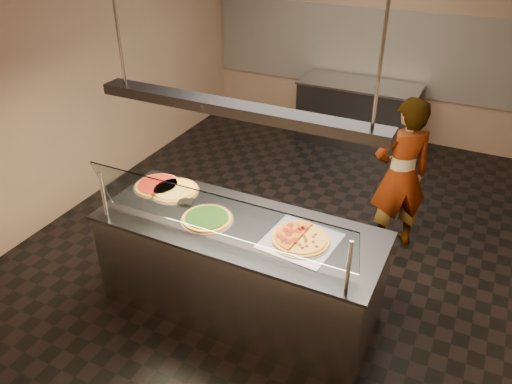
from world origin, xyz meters
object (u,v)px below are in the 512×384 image
at_px(perforated_tray, 300,240).
at_px(prep_table, 357,113).
at_px(pizza_spinach, 207,218).
at_px(half_pizza_pepperoni, 288,234).
at_px(pizza_spatula, 182,196).
at_px(worker, 401,176).
at_px(heat_lamp_housing, 236,109).
at_px(half_pizza_sausage, 314,242).
at_px(pizza_tomato, 158,185).
at_px(sneeze_guard, 216,215).
at_px(pizza_cheese, 175,190).
at_px(serving_counter, 239,268).

distance_m(perforated_tray, prep_table, 4.01).
xyz_separation_m(perforated_tray, pizza_spinach, (-0.82, -0.07, 0.01)).
xyz_separation_m(half_pizza_pepperoni, pizza_spatula, (-1.08, 0.12, -0.01)).
distance_m(half_pizza_pepperoni, pizza_spatula, 1.09).
bearing_deg(worker, heat_lamp_housing, 22.55).
xyz_separation_m(half_pizza_sausage, pizza_tomato, (-1.63, 0.21, -0.01)).
bearing_deg(half_pizza_sausage, sneeze_guard, -151.81).
distance_m(pizza_cheese, heat_lamp_housing, 1.29).
bearing_deg(pizza_spatula, serving_counter, -11.36).
distance_m(half_pizza_pepperoni, pizza_tomato, 1.43).
relative_size(serving_counter, half_pizza_sausage, 5.15).
relative_size(serving_counter, heat_lamp_housing, 1.06).
bearing_deg(sneeze_guard, pizza_spatula, 143.68).
height_order(half_pizza_sausage, worker, worker).
xyz_separation_m(sneeze_guard, pizza_spatula, (-0.64, 0.47, -0.27)).
distance_m(prep_table, worker, 2.61).
bearing_deg(pizza_cheese, heat_lamp_housing, -15.37).
xyz_separation_m(sneeze_guard, half_pizza_pepperoni, (0.44, 0.36, -0.26)).
relative_size(pizza_spinach, pizza_tomato, 1.00).
height_order(perforated_tray, half_pizza_sausage, half_pizza_sausage).
bearing_deg(sneeze_guard, serving_counter, 90.00).
xyz_separation_m(half_pizza_sausage, worker, (0.35, 1.60, -0.12)).
relative_size(pizza_spatula, prep_table, 0.14).
distance_m(half_pizza_sausage, pizza_spinach, 0.93).
height_order(pizza_cheese, heat_lamp_housing, heat_lamp_housing).
bearing_deg(pizza_spinach, sneeze_guard, -47.17).
xyz_separation_m(pizza_cheese, worker, (1.79, 1.40, -0.11)).
height_order(pizza_spatula, prep_table, pizza_spatula).
height_order(sneeze_guard, pizza_tomato, sneeze_guard).
relative_size(half_pizza_sausage, pizza_spatula, 1.97).
xyz_separation_m(pizza_spinach, pizza_spatula, (-0.37, 0.18, 0.01)).
bearing_deg(heat_lamp_housing, worker, 57.90).
xyz_separation_m(serving_counter, pizza_cheese, (-0.78, 0.21, 0.48)).
distance_m(half_pizza_pepperoni, prep_table, 4.00).
xyz_separation_m(half_pizza_pepperoni, heat_lamp_housing, (-0.44, -0.01, 0.99)).
bearing_deg(half_pizza_pepperoni, serving_counter, -178.40).
xyz_separation_m(pizza_cheese, prep_table, (0.69, 3.73, -0.48)).
bearing_deg(pizza_spinach, serving_counter, 11.48).
xyz_separation_m(sneeze_guard, prep_table, (-0.09, 4.29, -0.76)).
bearing_deg(pizza_spinach, worker, 52.48).
distance_m(half_pizza_sausage, prep_table, 4.03).
relative_size(perforated_tray, heat_lamp_housing, 0.26).
height_order(sneeze_guard, heat_lamp_housing, heat_lamp_housing).
height_order(pizza_spinach, heat_lamp_housing, heat_lamp_housing).
height_order(prep_table, worker, worker).
bearing_deg(pizza_tomato, half_pizza_pepperoni, -8.42).
height_order(serving_counter, half_pizza_pepperoni, half_pizza_pepperoni).
distance_m(serving_counter, half_pizza_sausage, 0.82).
xyz_separation_m(pizza_spinach, pizza_cheese, (-0.51, 0.27, -0.00)).
relative_size(half_pizza_sausage, pizza_cheese, 1.03).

